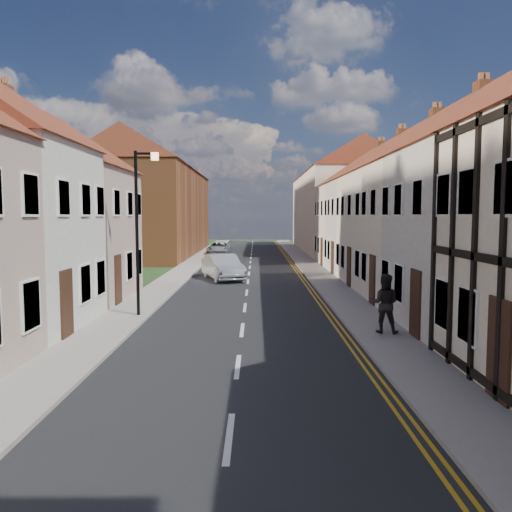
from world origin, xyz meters
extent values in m
cube|color=black|center=(0.00, 30.00, 0.01)|extent=(7.00, 90.00, 0.02)
cube|color=#AAA49B|center=(-4.40, 30.00, 0.06)|extent=(1.80, 90.00, 0.12)
cube|color=#AAA49B|center=(4.40, 30.00, 0.06)|extent=(1.80, 90.00, 0.12)
cube|color=beige|center=(9.30, 23.50, 3.00)|extent=(8.00, 5.00, 6.00)
cube|color=brown|center=(9.30, 21.60, 8.20)|extent=(0.60, 0.60, 1.60)
cube|color=beige|center=(9.30, 28.90, 3.00)|extent=(8.00, 5.80, 6.00)
cube|color=brown|center=(9.30, 26.60, 8.20)|extent=(0.60, 0.60, 1.60)
cube|color=#B3B0A9|center=(9.30, 34.30, 3.00)|extent=(8.00, 5.00, 6.00)
cube|color=brown|center=(9.30, 32.40, 8.20)|extent=(0.60, 0.60, 1.60)
cube|color=beige|center=(9.30, 39.70, 3.00)|extent=(8.00, 5.80, 6.00)
cube|color=brown|center=(9.30, 37.40, 8.20)|extent=(0.60, 0.60, 1.60)
cube|color=tan|center=(-9.30, 23.85, 2.90)|extent=(8.00, 6.10, 5.80)
cube|color=brown|center=(-9.30, 21.40, 8.00)|extent=(0.60, 0.60, 1.60)
cube|color=beige|center=(9.30, 55.00, 4.00)|extent=(8.00, 24.00, 8.00)
cube|color=brown|center=(-9.30, 50.00, 4.00)|extent=(8.00, 24.00, 8.00)
cylinder|color=black|center=(-3.90, 20.00, 3.12)|extent=(0.12, 0.12, 6.00)
cube|color=black|center=(-3.55, 20.00, 6.02)|extent=(0.70, 0.08, 0.08)
cube|color=#FFD899|center=(-3.20, 20.00, 5.92)|extent=(0.25, 0.15, 0.28)
imported|color=#94989B|center=(-1.50, 31.08, 0.75)|extent=(2.97, 4.83, 1.50)
imported|color=#A9ADB1|center=(-3.20, 50.31, 0.61)|extent=(2.16, 4.45, 1.22)
imported|color=black|center=(4.48, 17.19, 1.05)|extent=(1.07, 0.94, 1.86)
camera|label=1|loc=(0.46, 1.77, 3.80)|focal=35.00mm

